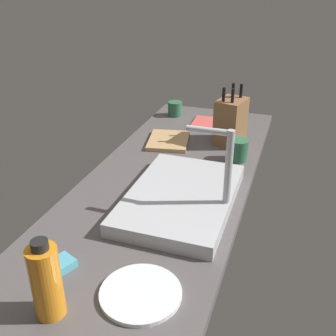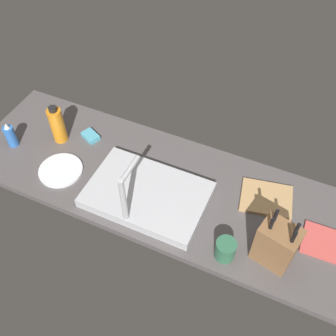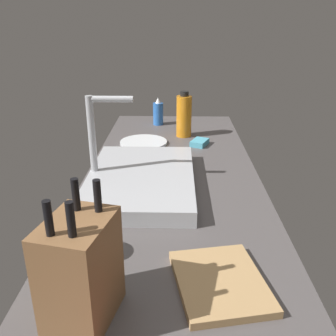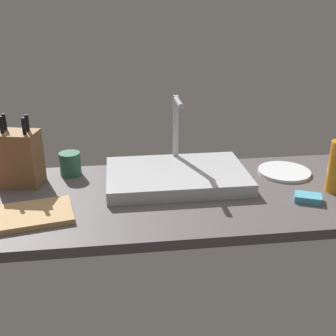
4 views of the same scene
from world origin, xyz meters
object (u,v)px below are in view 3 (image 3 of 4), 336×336
Objects in this scene: soap_bottle at (158,113)px; water_bottle at (184,116)px; sink_basin at (141,180)px; coffee_mug at (71,243)px; faucet at (97,134)px; cutting_board at (220,282)px; knife_block at (81,270)px; dinner_plate at (144,142)px; dish_sponge at (200,143)px.

water_bottle is (-19.73, -13.07, 3.69)cm from soap_bottle.
sink_basin is 42.94cm from coffee_mug.
faucet is 64.54cm from cutting_board.
water_bottle reaches higher than cutting_board.
water_bottle is at bearing -146.47° from soap_bottle.
faucet is 61.57cm from knife_block.
soap_bottle is (125.59, 19.18, 5.28)cm from cutting_board.
dinner_plate is (103.12, -2.56, -9.96)cm from knife_block.
knife_block is at bearing 109.19° from cutting_board.
soap_bottle is 118.30cm from coffee_mug.
knife_block is at bearing -158.39° from coffee_mug.
faucet reaches higher than cutting_board.
knife_block is at bearing 178.58° from dinner_plate.
sink_basin is 59.37cm from knife_block.
knife_block is 135.21cm from soap_bottle.
water_bottle is 101.63cm from coffee_mug.
dinner_plate is 86.21cm from coffee_mug.
dish_sponge is (-33.11, -19.88, -4.98)cm from soap_bottle.
knife_block reaches higher than coffee_mug.
dinner_plate is at bearing 11.34° from knife_block.
dish_sponge is at bearing -93.02° from dinner_plate.
dish_sponge reaches higher than cutting_board.
knife_block is at bearing -171.84° from faucet.
dinner_plate is (44.57, 3.03, -1.84)cm from sink_basin.
sink_basin is 53.62cm from cutting_board.
faucet is (1.98, 14.27, 15.36)cm from sink_basin.
knife_block is 1.28× the size of dinner_plate.
soap_bottle reaches higher than coffee_mug.
soap_bottle is 38.94cm from dish_sponge.
sink_basin is at bearing 153.14° from dish_sponge.
faucet is 1.33× the size of cutting_board.
soap_bottle reaches higher than dish_sponge.
dinner_plate is (93.80, 24.23, -0.30)cm from cutting_board.
faucet reaches higher than dish_sponge.
coffee_mug is at bearing 172.93° from soap_bottle.
sink_basin is 1.76× the size of faucet.
coffee_mug is at bearing 157.77° from dish_sponge.
water_bottle is at bearing 26.97° from dish_sponge.
faucet is 1.12× the size of knife_block.
cutting_board is 106.42cm from water_bottle.
coffee_mug is (-97.66, 27.63, -5.24)cm from water_bottle.
dinner_plate is (42.60, -11.24, -17.20)cm from faucet.
soap_bottle reaches higher than sink_basin.
cutting_board is (-49.22, -21.20, -1.54)cm from sink_basin.
faucet is 45.00cm from coffee_mug.
cutting_board is 1.07× the size of water_bottle.
cutting_board is 92.48cm from dish_sponge.
coffee_mug reaches higher than dinner_plate.
knife_block is (-60.53, -8.68, -7.24)cm from faucet.
faucet is 77.04cm from soap_bottle.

